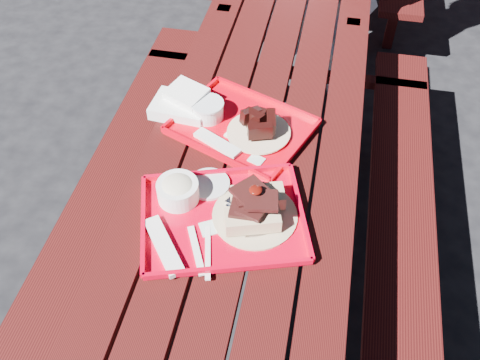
{
  "coord_description": "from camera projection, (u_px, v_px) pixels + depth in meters",
  "views": [
    {
      "loc": [
        0.22,
        -1.25,
        2.06
      ],
      "look_at": [
        0.0,
        -0.15,
        0.82
      ],
      "focal_mm": 40.0,
      "sensor_mm": 36.0,
      "label": 1
    }
  ],
  "objects": [
    {
      "name": "picnic_table_near",
      "position": [
        248.0,
        198.0,
        1.96
      ],
      "size": [
        1.41,
        2.4,
        0.75
      ],
      "color": "#3C0D0B",
      "rests_on": "ground"
    },
    {
      "name": "far_tray",
      "position": [
        239.0,
        125.0,
        1.91
      ],
      "size": [
        0.56,
        0.5,
        0.08
      ],
      "color": "red",
      "rests_on": "picnic_table_near"
    },
    {
      "name": "ground",
      "position": [
        247.0,
        279.0,
        2.37
      ],
      "size": [
        60.0,
        60.0,
        0.0
      ],
      "primitive_type": "plane",
      "color": "black",
      "rests_on": "ground"
    },
    {
      "name": "near_tray",
      "position": [
        222.0,
        208.0,
        1.63
      ],
      "size": [
        0.59,
        0.51,
        0.16
      ],
      "color": "red",
      "rests_on": "picnic_table_near"
    },
    {
      "name": "white_cloth",
      "position": [
        182.0,
        104.0,
        1.97
      ],
      "size": [
        0.22,
        0.19,
        0.08
      ],
      "color": "white",
      "rests_on": "picnic_table_near"
    }
  ]
}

